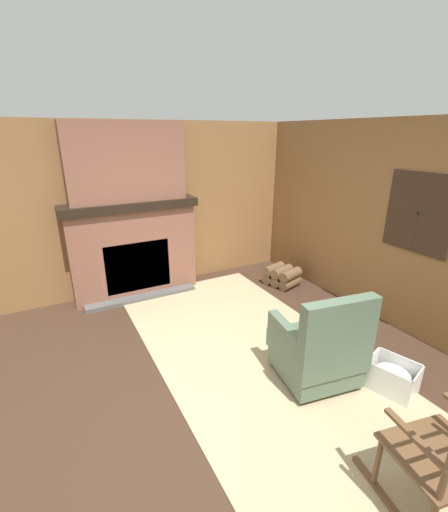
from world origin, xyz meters
The scene contains 13 objects.
ground_plane centered at (0.00, 0.00, 0.00)m, with size 14.00×14.00×0.00m, color #3D281C.
wood_panel_wall_left centered at (-2.55, 0.00, 1.20)m, with size 0.06×5.63×2.40m.
wood_panel_wall_back centered at (0.00, 2.54, 1.20)m, with size 5.63×0.09×2.40m.
fireplace_hearth centered at (-2.33, 0.00, 0.68)m, with size 0.55×1.82×1.36m.
chimney_breast centered at (-2.34, 0.00, 1.87)m, with size 0.30×1.51×1.01m.
area_rug centered at (-0.22, 0.70, 0.01)m, with size 4.08×1.97×0.01m.
armchair centered at (0.35, 0.99, 0.35)m, with size 0.79×0.80×0.97m.
rocking_chair centered at (1.61, 0.79, 0.42)m, with size 0.88×0.64×1.24m.
firewood_stack centered at (-1.57, 2.05, 0.15)m, with size 0.57×0.50×0.29m.
laundry_basket centered at (0.76, 1.52, 0.14)m, with size 0.48×0.42×0.29m.
oil_lamp_vase centered at (-2.38, -0.48, 1.48)m, with size 0.12×0.12×0.32m.
storage_case centered at (-2.38, 0.65, 1.44)m, with size 0.15×0.28×0.16m.
decorative_plate_on_mantel centered at (-2.40, 0.02, 1.50)m, with size 0.07×0.28×0.28m.
Camera 1 is at (2.29, -1.04, 2.23)m, focal length 24.00 mm.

